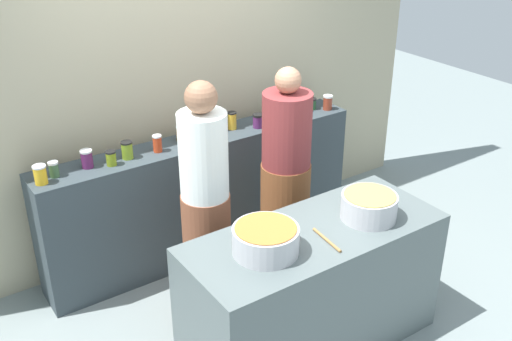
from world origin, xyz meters
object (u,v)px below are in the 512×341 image
at_px(preserve_jar_6, 182,133).
at_px(cooking_pot_left, 266,240).
at_px(preserve_jar_5, 157,143).
at_px(preserve_jar_11, 290,109).
at_px(cook_with_tongs, 206,215).
at_px(preserve_jar_8, 232,120).
at_px(wooden_spoon, 327,240).
at_px(cooking_pot_center, 369,206).
at_px(preserve_jar_13, 312,104).
at_px(preserve_jar_3, 111,158).
at_px(preserve_jar_10, 269,116).
at_px(preserve_jar_14, 328,102).
at_px(preserve_jar_4, 127,150).
at_px(preserve_jar_9, 258,121).
at_px(preserve_jar_2, 87,159).
at_px(preserve_jar_1, 54,169).
at_px(preserve_jar_12, 302,105).
at_px(preserve_jar_0, 40,175).
at_px(preserve_jar_7, 213,128).
at_px(cook_in_cap, 286,184).

relative_size(preserve_jar_6, cooking_pot_left, 0.29).
bearing_deg(preserve_jar_6, preserve_jar_5, -161.54).
bearing_deg(preserve_jar_11, cook_with_tongs, -150.74).
height_order(preserve_jar_8, wooden_spoon, preserve_jar_8).
xyz_separation_m(preserve_jar_5, cooking_pot_center, (0.78, -1.44, -0.11)).
height_order(preserve_jar_6, preserve_jar_13, preserve_jar_6).
bearing_deg(preserve_jar_3, preserve_jar_10, 0.37).
bearing_deg(preserve_jar_13, preserve_jar_14, -36.40).
distance_m(preserve_jar_4, preserve_jar_9, 1.12).
height_order(preserve_jar_10, preserve_jar_11, preserve_jar_11).
bearing_deg(preserve_jar_2, preserve_jar_3, -21.64).
bearing_deg(preserve_jar_1, preserve_jar_12, 0.15).
height_order(preserve_jar_2, preserve_jar_8, preserve_jar_8).
bearing_deg(preserve_jar_14, preserve_jar_2, 177.87).
bearing_deg(preserve_jar_11, preserve_jar_6, 175.64).
relative_size(preserve_jar_1, preserve_jar_13, 1.14).
xyz_separation_m(preserve_jar_2, preserve_jar_12, (1.92, -0.01, -0.00)).
bearing_deg(preserve_jar_5, preserve_jar_0, -178.56).
distance_m(preserve_jar_1, preserve_jar_7, 1.27).
bearing_deg(preserve_jar_13, preserve_jar_4, -179.28).
height_order(preserve_jar_3, preserve_jar_8, preserve_jar_8).
relative_size(preserve_jar_1, preserve_jar_12, 0.89).
height_order(preserve_jar_5, preserve_jar_14, preserve_jar_5).
xyz_separation_m(preserve_jar_7, cooking_pot_left, (-0.49, -1.42, -0.10)).
bearing_deg(preserve_jar_13, preserve_jar_10, -174.06).
height_order(wooden_spoon, cook_in_cap, cook_in_cap).
xyz_separation_m(preserve_jar_7, cook_in_cap, (0.28, -0.60, -0.33)).
xyz_separation_m(preserve_jar_6, preserve_jar_9, (0.63, -0.12, -0.00)).
bearing_deg(preserve_jar_8, preserve_jar_0, -177.07).
bearing_deg(cooking_pot_left, preserve_jar_11, 48.44).
relative_size(preserve_jar_11, cook_in_cap, 0.08).
height_order(preserve_jar_0, preserve_jar_10, same).
relative_size(preserve_jar_7, cooking_pot_left, 0.30).
bearing_deg(preserve_jar_2, preserve_jar_12, -0.17).
relative_size(preserve_jar_0, cook_in_cap, 0.08).
height_order(preserve_jar_13, wooden_spoon, preserve_jar_13).
relative_size(preserve_jar_2, cooking_pot_left, 0.34).
bearing_deg(preserve_jar_10, preserve_jar_5, 179.27).
relative_size(preserve_jar_13, cooking_pot_left, 0.25).
xyz_separation_m(preserve_jar_7, preserve_jar_10, (0.50, -0.05, 0.01)).
xyz_separation_m(preserve_jar_12, cook_with_tongs, (-1.39, -0.72, -0.28)).
bearing_deg(preserve_jar_7, preserve_jar_4, -178.12).
bearing_deg(cook_in_cap, preserve_jar_7, 114.94).
xyz_separation_m(preserve_jar_4, preserve_jar_5, (0.23, -0.02, -0.00)).
distance_m(preserve_jar_0, preserve_jar_8, 1.57).
height_order(preserve_jar_9, preserve_jar_10, preserve_jar_10).
xyz_separation_m(preserve_jar_2, cooking_pot_left, (0.53, -1.42, -0.11)).
distance_m(preserve_jar_7, preserve_jar_8, 0.19).
bearing_deg(preserve_jar_1, preserve_jar_10, -1.32).
xyz_separation_m(preserve_jar_8, preserve_jar_12, (0.70, -0.02, -0.01)).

